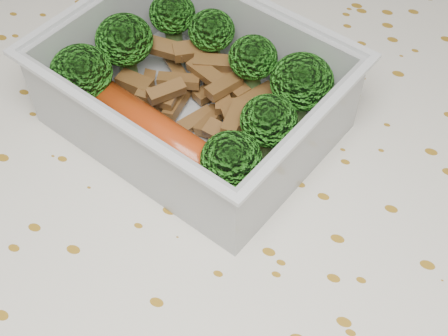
% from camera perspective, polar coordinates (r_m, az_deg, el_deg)
% --- Properties ---
extents(dining_table, '(1.40, 0.90, 0.75)m').
position_cam_1_polar(dining_table, '(0.50, 0.26, -8.18)').
color(dining_table, brown).
rests_on(dining_table, ground).
extents(tablecloth, '(1.46, 0.96, 0.19)m').
position_cam_1_polar(tablecloth, '(0.46, 0.28, -5.05)').
color(tablecloth, silver).
rests_on(tablecloth, dining_table).
extents(lunch_container, '(0.23, 0.20, 0.07)m').
position_cam_1_polar(lunch_container, '(0.45, -2.73, 6.14)').
color(lunch_container, silver).
rests_on(lunch_container, tablecloth).
extents(broccoli_florets, '(0.19, 0.15, 0.06)m').
position_cam_1_polar(broccoli_florets, '(0.45, -2.31, 8.59)').
color(broccoli_florets, '#608C3F').
rests_on(broccoli_florets, lunch_container).
extents(meat_pile, '(0.13, 0.09, 0.03)m').
position_cam_1_polar(meat_pile, '(0.46, -1.88, 6.79)').
color(meat_pile, brown).
rests_on(meat_pile, lunch_container).
extents(sausage, '(0.17, 0.07, 0.03)m').
position_cam_1_polar(sausage, '(0.43, -5.92, 2.88)').
color(sausage, '#AD360F').
rests_on(sausage, lunch_container).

